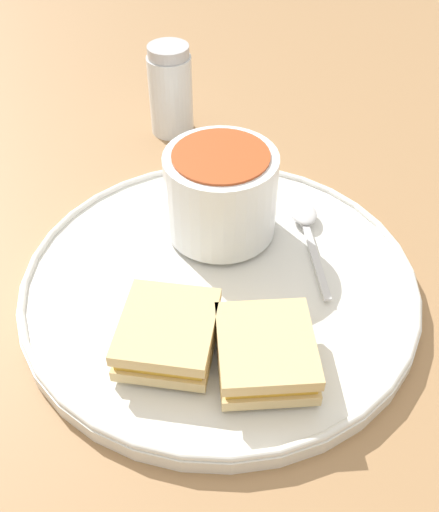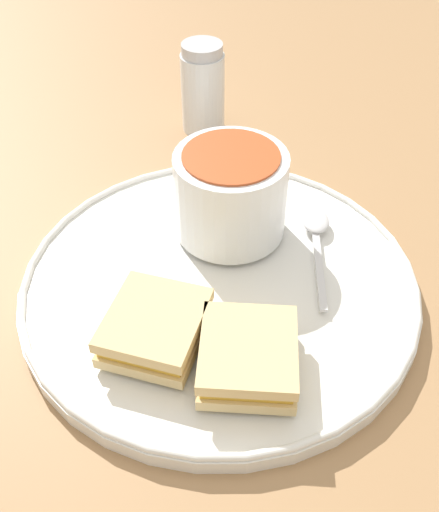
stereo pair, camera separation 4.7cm
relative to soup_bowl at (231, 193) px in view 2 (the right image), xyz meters
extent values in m
plane|color=#9E754C|center=(0.02, 0.06, -0.06)|extent=(2.40, 2.40, 0.00)
cylinder|color=white|center=(0.02, 0.06, -0.05)|extent=(0.32, 0.32, 0.01)
torus|color=white|center=(0.02, 0.06, -0.04)|extent=(0.32, 0.32, 0.01)
cylinder|color=white|center=(0.00, 0.00, -0.04)|extent=(0.05, 0.05, 0.01)
cylinder|color=white|center=(0.00, 0.00, 0.00)|extent=(0.10, 0.10, 0.07)
cylinder|color=#B74C23|center=(0.00, 0.00, 0.04)|extent=(0.08, 0.08, 0.01)
cube|color=silver|center=(-0.07, 0.06, -0.04)|extent=(0.02, 0.10, 0.00)
ellipsoid|color=silver|center=(-0.08, 0.00, -0.03)|extent=(0.03, 0.04, 0.01)
cube|color=#DBBC7F|center=(0.07, 0.12, -0.03)|extent=(0.09, 0.09, 0.01)
cube|color=gold|center=(0.07, 0.12, -0.03)|extent=(0.08, 0.09, 0.01)
cube|color=#DBBC7F|center=(0.07, 0.12, -0.02)|extent=(0.09, 0.09, 0.01)
cube|color=#DBBC7F|center=(0.01, 0.15, -0.03)|extent=(0.08, 0.08, 0.01)
cube|color=gold|center=(0.01, 0.15, -0.03)|extent=(0.07, 0.08, 0.01)
cube|color=#DBBC7F|center=(0.01, 0.15, -0.02)|extent=(0.08, 0.08, 0.01)
cylinder|color=silver|center=(0.01, -0.20, -0.01)|extent=(0.05, 0.05, 0.09)
cylinder|color=#B7B7BC|center=(0.01, -0.20, 0.04)|extent=(0.04, 0.04, 0.01)
camera|label=1|loc=(0.10, 0.39, 0.31)|focal=42.00mm
camera|label=2|loc=(0.05, 0.40, 0.31)|focal=42.00mm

